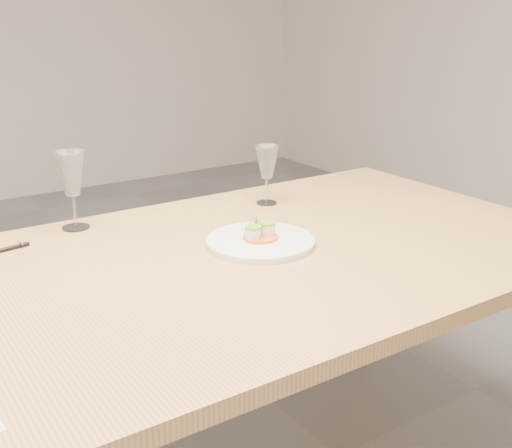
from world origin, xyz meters
TOP-DOWN VIEW (x-y plane):
  - dining_table at (0.00, 0.00)m, footprint 2.40×1.00m
  - dinner_plate at (0.40, 0.03)m, footprint 0.28×0.28m
  - wine_glass_2 at (0.05, 0.42)m, footprint 0.09×0.09m
  - wine_glass_3 at (0.62, 0.32)m, footprint 0.07×0.07m

SIDE VIEW (x-z plane):
  - dining_table at x=0.00m, z-range 0.31..1.06m
  - dinner_plate at x=0.40m, z-range 0.73..0.80m
  - wine_glass_3 at x=0.62m, z-range 0.79..0.97m
  - wine_glass_2 at x=0.05m, z-range 0.79..1.01m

